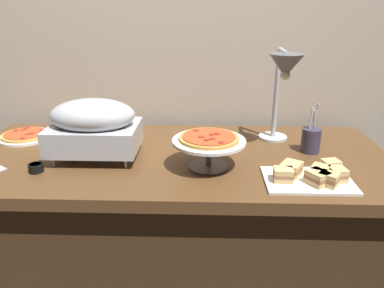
% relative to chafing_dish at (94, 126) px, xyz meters
% --- Properties ---
extents(back_wall, '(4.40, 0.04, 2.40)m').
position_rel_chafing_dish_xyz_m(back_wall, '(0.34, 0.55, 0.29)').
color(back_wall, '#B7A893').
rests_on(back_wall, ground_plane).
extents(buffet_table, '(1.90, 0.84, 0.76)m').
position_rel_chafing_dish_xyz_m(buffet_table, '(0.34, 0.05, -0.52)').
color(buffet_table, brown).
rests_on(buffet_table, ground_plane).
extents(chafing_dish, '(0.37, 0.26, 0.26)m').
position_rel_chafing_dish_xyz_m(chafing_dish, '(0.00, 0.00, 0.00)').
color(chafing_dish, '#B7BABF').
rests_on(chafing_dish, buffet_table).
extents(heat_lamp, '(0.15, 0.30, 0.44)m').
position_rel_chafing_dish_xyz_m(heat_lamp, '(0.81, 0.14, 0.19)').
color(heat_lamp, '#B7BABF').
rests_on(heat_lamp, buffet_table).
extents(pizza_plate_front, '(0.26, 0.26, 0.03)m').
position_rel_chafing_dish_xyz_m(pizza_plate_front, '(-0.42, 0.23, -0.13)').
color(pizza_plate_front, white).
rests_on(pizza_plate_front, buffet_table).
extents(pizza_plate_center, '(0.30, 0.30, 0.14)m').
position_rel_chafing_dish_xyz_m(pizza_plate_center, '(0.49, -0.09, -0.04)').
color(pizza_plate_center, '#595B60').
rests_on(pizza_plate_center, buffet_table).
extents(sandwich_platter, '(0.33, 0.23, 0.06)m').
position_rel_chafing_dish_xyz_m(sandwich_platter, '(0.87, -0.20, -0.12)').
color(sandwich_platter, white).
rests_on(sandwich_platter, buffet_table).
extents(sauce_cup_near, '(0.06, 0.06, 0.03)m').
position_rel_chafing_dish_xyz_m(sauce_cup_near, '(-0.20, -0.15, -0.13)').
color(sauce_cup_near, black).
rests_on(sauce_cup_near, buffet_table).
extents(sauce_cup_far, '(0.06, 0.06, 0.04)m').
position_rel_chafing_dish_xyz_m(sauce_cup_far, '(1.01, 0.29, -0.13)').
color(sauce_cup_far, black).
rests_on(sauce_cup_far, buffet_table).
extents(utensil_holder, '(0.08, 0.08, 0.23)m').
position_rel_chafing_dish_xyz_m(utensil_holder, '(0.95, 0.10, -0.09)').
color(utensil_holder, '#383347').
rests_on(utensil_holder, buffet_table).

